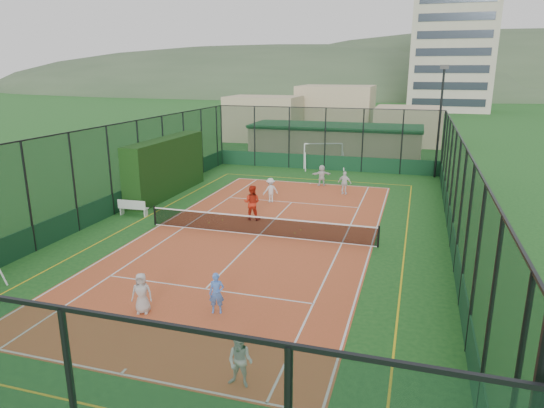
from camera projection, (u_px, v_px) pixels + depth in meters
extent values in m
plane|color=#1B4F1D|center=(259.00, 235.00, 24.00)|extent=(300.00, 300.00, 0.00)
cube|color=#A85125|center=(259.00, 235.00, 24.00)|extent=(11.17, 23.97, 0.01)
cube|color=beige|center=(453.00, 31.00, 92.26)|extent=(15.00, 12.00, 30.00)
cube|color=black|center=(166.00, 167.00, 31.35)|extent=(1.26, 8.42, 3.68)
imported|color=silver|center=(142.00, 293.00, 16.17)|extent=(0.79, 0.63, 1.41)
imported|color=#548AEF|center=(217.00, 293.00, 16.17)|extent=(0.59, 0.47, 1.41)
imported|color=silver|center=(240.00, 361.00, 12.38)|extent=(0.72, 0.57, 1.43)
imported|color=silver|center=(271.00, 190.00, 29.75)|extent=(1.11, 1.07, 1.52)
imported|color=white|center=(345.00, 183.00, 31.68)|extent=(0.95, 0.55, 1.53)
imported|color=silver|center=(322.00, 175.00, 34.08)|extent=(1.43, 0.91, 1.48)
imported|color=red|center=(252.00, 203.00, 26.26)|extent=(0.96, 0.77, 1.91)
sphere|color=#CCE033|center=(222.00, 220.00, 26.33)|extent=(0.07, 0.07, 0.07)
sphere|color=#CCE033|center=(209.00, 223.00, 25.82)|extent=(0.07, 0.07, 0.07)
sphere|color=#CCE033|center=(295.00, 233.00, 24.19)|extent=(0.07, 0.07, 0.07)
sphere|color=#CCE033|center=(301.00, 230.00, 24.70)|extent=(0.07, 0.07, 0.07)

